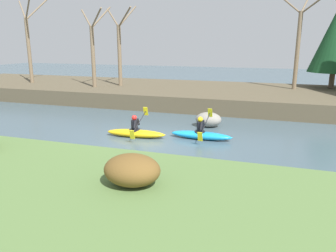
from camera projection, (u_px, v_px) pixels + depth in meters
The scene contains 11 objects.
ground_plane at pixel (142, 144), 13.67m from camera, with size 90.00×90.00×0.00m, color #425660.
riverbank_near at pixel (40, 203), 7.73m from camera, with size 44.00×6.18×0.89m.
riverbank_far at pixel (200, 95), 23.48m from camera, with size 44.00×9.09×0.98m.
bare_tree_upstream at pixel (29, 43), 25.69m from camera, with size 3.66×3.62×6.65m.
bare_tree_mid_upstream at pixel (93, 49), 23.25m from camera, with size 3.15×3.11×5.67m.
bare_tree_mid_downstream at pixel (120, 48), 24.02m from camera, with size 3.23×3.19×5.82m.
bare_tree_downstream at pixel (299, 41), 22.02m from camera, with size 3.77×3.73×6.86m.
shrub_clump_second at pixel (132, 170), 7.60m from camera, with size 1.35×1.13×0.73m.
kayaker_lead at pixel (202, 134), 14.36m from camera, with size 2.77×2.06×1.20m.
kayaker_middle at pixel (136, 132), 14.67m from camera, with size 2.79×2.07×1.20m.
boulder_midstream at pixel (208, 119), 16.47m from camera, with size 1.30×1.02×0.73m.
Camera 1 is at (5.08, -12.07, 4.13)m, focal length 35.00 mm.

